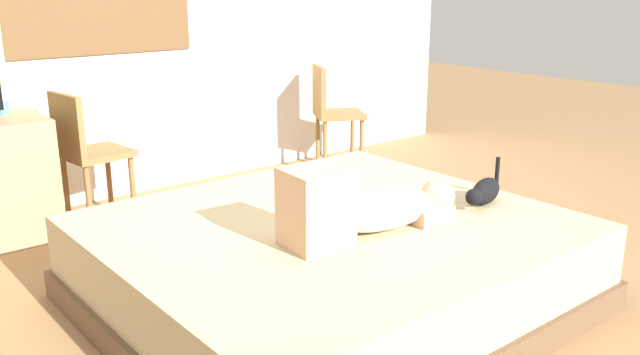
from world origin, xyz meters
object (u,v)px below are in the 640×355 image
at_px(bed, 330,263).
at_px(chair_by_desk, 85,148).
at_px(cup, 3,108).
at_px(chair_spare, 331,109).
at_px(cat, 484,192).
at_px(person_lying, 367,208).

xyz_separation_m(bed, chair_by_desk, (-0.48, 1.82, 0.30)).
height_order(cup, chair_spare, chair_spare).
xyz_separation_m(chair_by_desk, chair_spare, (2.06, 0.04, 0.00)).
xyz_separation_m(cat, chair_spare, (0.82, 2.17, 0.01)).
height_order(cat, cup, cup).
xyz_separation_m(bed, cup, (-0.87, 2.03, 0.57)).
height_order(chair_by_desk, chair_spare, same).
xyz_separation_m(person_lying, chair_spare, (1.54, 2.07, -0.03)).
bearing_deg(cat, chair_spare, 69.32).
relative_size(person_lying, cat, 2.70).
relative_size(bed, person_lying, 2.24).
bearing_deg(chair_spare, cup, 176.07).
distance_m(chair_by_desk, chair_spare, 2.06).
bearing_deg(person_lying, chair_spare, 53.42).
xyz_separation_m(cat, cup, (-1.63, 2.34, 0.29)).
bearing_deg(cat, chair_by_desk, 120.22).
distance_m(cat, chair_spare, 2.32).
bearing_deg(bed, chair_spare, 49.75).
xyz_separation_m(person_lying, cat, (0.72, -0.09, -0.05)).
height_order(bed, person_lying, person_lying).
relative_size(cup, chair_spare, 0.09).
relative_size(bed, chair_by_desk, 2.45).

